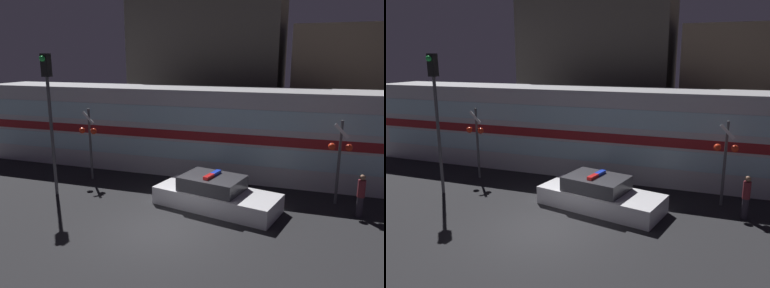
% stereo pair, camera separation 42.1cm
% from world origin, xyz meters
% --- Properties ---
extents(ground_plane, '(120.00, 120.00, 0.00)m').
position_xyz_m(ground_plane, '(0.00, 0.00, 0.00)').
color(ground_plane, black).
extents(train, '(21.17, 3.09, 4.20)m').
position_xyz_m(train, '(-2.29, 7.01, 2.10)').
color(train, silver).
rests_on(train, ground_plane).
extents(police_car, '(5.05, 2.89, 1.35)m').
position_xyz_m(police_car, '(1.19, 2.43, 0.50)').
color(police_car, silver).
rests_on(police_car, ground_plane).
extents(pedestrian, '(0.27, 0.27, 1.60)m').
position_xyz_m(pedestrian, '(6.39, 3.24, 0.82)').
color(pedestrian, '#2D2833').
rests_on(pedestrian, ground_plane).
extents(crossing_signal_near, '(0.89, 0.33, 3.35)m').
position_xyz_m(crossing_signal_near, '(5.62, 4.21, 2.05)').
color(crossing_signal_near, '#4C4C51').
rests_on(crossing_signal_near, ground_plane).
extents(crossing_signal_far, '(0.89, 0.33, 3.38)m').
position_xyz_m(crossing_signal_far, '(-5.30, 3.88, 2.07)').
color(crossing_signal_far, '#4C4C51').
rests_on(crossing_signal_far, ground_plane).
extents(traffic_light_corner, '(0.30, 0.46, 5.83)m').
position_xyz_m(traffic_light_corner, '(-5.58, 1.67, 4.01)').
color(traffic_light_corner, '#4C4C51').
rests_on(traffic_light_corner, ground_plane).
extents(building_left, '(9.80, 5.21, 9.90)m').
position_xyz_m(building_left, '(-2.52, 14.27, 4.95)').
color(building_left, '#47423D').
rests_on(building_left, ground_plane).
extents(building_center, '(6.02, 4.55, 7.47)m').
position_xyz_m(building_center, '(6.16, 13.44, 3.74)').
color(building_center, brown).
rests_on(building_center, ground_plane).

